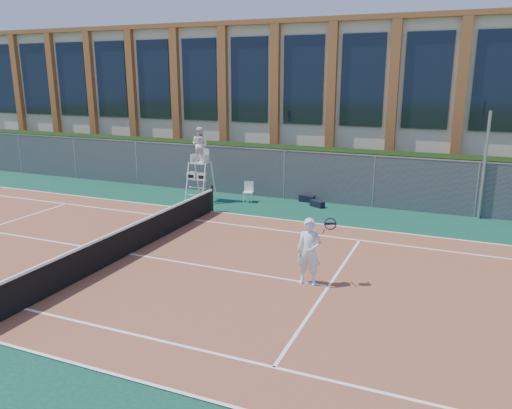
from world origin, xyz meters
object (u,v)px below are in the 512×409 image
at_px(umpire_chair, 200,147).
at_px(tennis_player, 309,252).
at_px(steel_pole, 484,166).
at_px(plastic_chair, 248,190).

bearing_deg(umpire_chair, tennis_player, -44.73).
distance_m(umpire_chair, tennis_player, 10.18).
bearing_deg(tennis_player, umpire_chair, 135.27).
relative_size(steel_pole, tennis_player, 2.29).
distance_m(steel_pole, umpire_chair, 11.58).
bearing_deg(plastic_chair, umpire_chair, -162.58).
xyz_separation_m(umpire_chair, plastic_chair, (2.03, 0.64, -1.90)).
xyz_separation_m(steel_pole, plastic_chair, (-9.43, -1.02, -1.56)).
relative_size(steel_pole, plastic_chair, 4.71).
height_order(plastic_chair, tennis_player, tennis_player).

